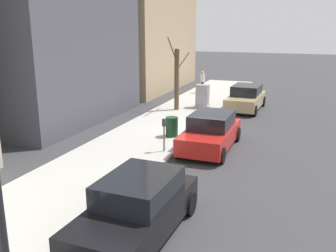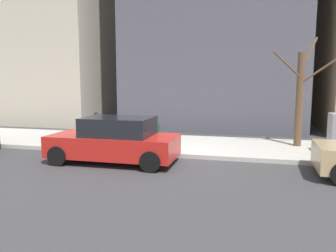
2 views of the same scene
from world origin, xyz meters
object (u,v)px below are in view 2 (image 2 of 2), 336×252
at_px(parking_meter, 96,126).
at_px(bare_tree, 300,96).
at_px(trash_bin, 152,136).
at_px(parked_car_red, 115,141).

distance_m(parking_meter, bare_tree, 7.98).
distance_m(parking_meter, trash_bin, 2.20).
bearing_deg(parking_meter, parked_car_red, -137.28).
xyz_separation_m(parked_car_red, trash_bin, (2.00, -0.69, -0.14)).
bearing_deg(trash_bin, parking_meter, 101.96).
relative_size(parking_meter, bare_tree, 0.32).
xyz_separation_m(parking_meter, bare_tree, (2.15, -7.60, 1.12)).
bearing_deg(bare_tree, parking_meter, 105.78).
bearing_deg(bare_tree, parked_car_red, 120.96).
relative_size(parking_meter, trash_bin, 1.50).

